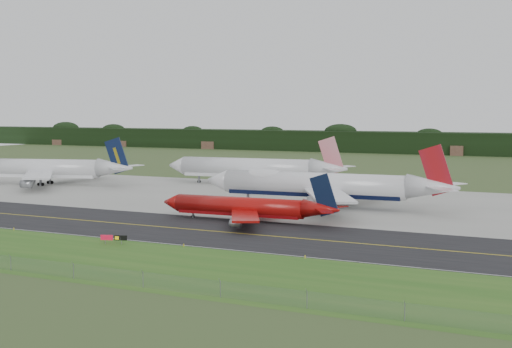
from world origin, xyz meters
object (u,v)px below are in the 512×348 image
Objects in this scene: jet_ba_747 at (322,185)px; taxiway_sign at (114,238)px; jet_star_tail at (255,169)px; jet_navy_gold at (45,169)px; jet_red_737 at (249,207)px.

jet_ba_747 is 13.72× the size of taxiway_sign.
jet_navy_gold is at bearing -155.43° from jet_star_tail.
jet_ba_747 is at bearing 77.28° from jet_red_737.
jet_star_tail is at bearing 101.77° from taxiway_sign.
jet_star_tail is at bearing 114.79° from jet_red_737.
jet_navy_gold is 68.41m from jet_star_tail.
jet_ba_747 is 100.98m from jet_navy_gold.
jet_ba_747 is 29.11m from jet_red_737.
taxiway_sign is at bearing -41.62° from jet_navy_gold.
jet_navy_gold is 0.98× the size of jet_star_tail.
jet_ba_747 is 1.56× the size of jet_red_737.
jet_star_tail is 12.99× the size of taxiway_sign.
taxiway_sign is (-16.65, -62.44, -4.40)m from jet_ba_747.
jet_star_tail is 105.03m from taxiway_sign.
jet_navy_gold is (-100.28, 11.85, -0.40)m from jet_ba_747.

